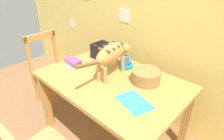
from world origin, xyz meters
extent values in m
cube|color=#EED36F|center=(0.00, 2.12, 1.25)|extent=(5.38, 0.10, 2.50)
cube|color=white|center=(-1.56, 2.07, 0.88)|extent=(0.11, 0.01, 0.11)
cube|color=white|center=(-0.47, 2.07, 1.18)|extent=(0.15, 0.01, 0.15)
cube|color=#BD8A45|center=(-0.09, 1.45, 0.72)|extent=(1.35, 0.90, 0.03)
cube|color=#AE7F3F|center=(-0.09, 1.45, 0.67)|extent=(1.27, 0.82, 0.07)
cube|color=#BD8A45|center=(-0.71, 1.05, 0.35)|extent=(0.07, 0.07, 0.71)
cube|color=#BD8A45|center=(-0.71, 1.86, 0.35)|extent=(0.07, 0.07, 0.71)
cube|color=#BD8A45|center=(0.54, 1.86, 0.35)|extent=(0.07, 0.07, 0.71)
ellipsoid|color=tan|center=(-0.14, 1.50, 0.98)|extent=(0.19, 0.43, 0.18)
cube|color=brown|center=(-0.13, 1.40, 1.05)|extent=(0.13, 0.04, 0.01)
cube|color=brown|center=(-0.13, 1.47, 1.05)|extent=(0.13, 0.04, 0.01)
cube|color=brown|center=(-0.14, 1.54, 1.05)|extent=(0.13, 0.04, 0.01)
cube|color=brown|center=(-0.15, 1.61, 1.05)|extent=(0.13, 0.04, 0.01)
cylinder|color=tan|center=(-0.19, 1.64, 0.82)|extent=(0.04, 0.04, 0.16)
cylinder|color=tan|center=(-0.12, 1.65, 0.82)|extent=(0.04, 0.04, 0.16)
cylinder|color=tan|center=(-0.16, 1.35, 0.82)|extent=(0.04, 0.04, 0.16)
cylinder|color=tan|center=(-0.08, 1.36, 0.82)|extent=(0.04, 0.04, 0.16)
sphere|color=tan|center=(-0.17, 1.74, 0.95)|extent=(0.10, 0.10, 0.10)
cone|color=tan|center=(-0.20, 1.73, 0.99)|extent=(0.04, 0.04, 0.04)
cone|color=tan|center=(-0.14, 1.74, 0.99)|extent=(0.04, 0.04, 0.04)
cylinder|color=brown|center=(-0.10, 1.18, 1.00)|extent=(0.07, 0.26, 0.09)
cylinder|color=teal|center=(-0.17, 1.74, 0.76)|extent=(0.19, 0.19, 0.03)
cylinder|color=#3675C2|center=(-0.17, 1.74, 0.82)|extent=(0.09, 0.09, 0.09)
torus|color=#3675C2|center=(-0.11, 1.74, 0.82)|extent=(0.06, 0.01, 0.06)
cube|color=#338DC2|center=(0.27, 1.32, 0.75)|extent=(0.32, 0.26, 0.01)
cube|color=silver|center=(-0.59, 1.36, 0.75)|extent=(0.18, 0.13, 0.02)
cube|color=#3390D0|center=(-0.59, 1.37, 0.77)|extent=(0.18, 0.12, 0.01)
cube|color=gold|center=(-0.60, 1.37, 0.78)|extent=(0.18, 0.13, 0.02)
cube|color=purple|center=(-0.58, 1.37, 0.80)|extent=(0.18, 0.12, 0.02)
cylinder|color=olive|center=(0.17, 1.63, 0.80)|extent=(0.26, 0.26, 0.12)
cylinder|color=#44331C|center=(0.17, 1.63, 0.81)|extent=(0.21, 0.21, 0.10)
cube|color=black|center=(-0.54, 1.73, 0.83)|extent=(0.12, 0.20, 0.17)
cube|color=black|center=(-0.56, 1.73, 0.92)|extent=(0.02, 0.14, 0.01)
cube|color=black|center=(-0.52, 1.73, 0.92)|extent=(0.02, 0.14, 0.01)
cube|color=#C38546|center=(-1.10, 1.39, 0.44)|extent=(0.42, 0.42, 0.04)
cube|color=#C38546|center=(-1.29, 1.39, 0.90)|extent=(0.04, 0.42, 0.08)
cube|color=#C38546|center=(-1.29, 1.58, 0.70)|extent=(0.04, 0.04, 0.48)
cube|color=#C38546|center=(-1.29, 1.20, 0.70)|extent=(0.04, 0.04, 0.48)
cube|color=#C38546|center=(-0.92, 1.57, 0.21)|extent=(0.04, 0.04, 0.42)
cube|color=#C38546|center=(-0.92, 1.20, 0.21)|extent=(0.04, 0.04, 0.42)
cube|color=#C38546|center=(-1.29, 1.57, 0.21)|extent=(0.04, 0.04, 0.42)
cube|color=#C38546|center=(-1.29, 1.20, 0.21)|extent=(0.04, 0.04, 0.42)
camera|label=1|loc=(0.92, 0.38, 1.66)|focal=29.50mm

